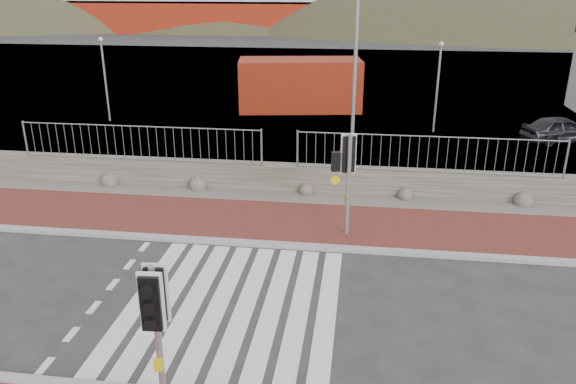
# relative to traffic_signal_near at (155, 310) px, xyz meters

# --- Properties ---
(ground) EXTENTS (220.00, 220.00, 0.00)m
(ground) POSITION_rel_traffic_signal_near_xyz_m (0.38, 3.30, -1.97)
(ground) COLOR #28282B
(ground) RESTS_ON ground
(sidewalk_far) EXTENTS (40.00, 3.00, 0.08)m
(sidewalk_far) POSITION_rel_traffic_signal_near_xyz_m (0.38, 7.80, -1.93)
(sidewalk_far) COLOR maroon
(sidewalk_far) RESTS_ON ground
(kerb_far) EXTENTS (40.00, 0.25, 0.12)m
(kerb_far) POSITION_rel_traffic_signal_near_xyz_m (0.38, 6.30, -1.92)
(kerb_far) COLOR gray
(kerb_far) RESTS_ON ground
(zebra_crossing) EXTENTS (4.62, 5.60, 0.01)m
(zebra_crossing) POSITION_rel_traffic_signal_near_xyz_m (0.38, 3.30, -1.96)
(zebra_crossing) COLOR silver
(zebra_crossing) RESTS_ON ground
(gravel_strip) EXTENTS (40.00, 1.50, 0.06)m
(gravel_strip) POSITION_rel_traffic_signal_near_xyz_m (0.38, 9.80, -1.94)
(gravel_strip) COLOR #59544C
(gravel_strip) RESTS_ON ground
(stone_wall) EXTENTS (40.00, 0.60, 0.90)m
(stone_wall) POSITION_rel_traffic_signal_near_xyz_m (0.38, 10.60, -1.52)
(stone_wall) COLOR #4D473F
(stone_wall) RESTS_ON ground
(railing) EXTENTS (18.07, 0.07, 1.22)m
(railing) POSITION_rel_traffic_signal_near_xyz_m (0.38, 10.45, -0.15)
(railing) COLOR gray
(railing) RESTS_ON stone_wall
(quay) EXTENTS (120.00, 40.00, 0.50)m
(quay) POSITION_rel_traffic_signal_near_xyz_m (0.38, 31.20, -1.97)
(quay) COLOR #4C4C4F
(quay) RESTS_ON ground
(water) EXTENTS (220.00, 50.00, 0.05)m
(water) POSITION_rel_traffic_signal_near_xyz_m (0.38, 66.20, -1.97)
(water) COLOR #3F4C54
(water) RESTS_ON ground
(hills_backdrop) EXTENTS (254.00, 90.00, 100.00)m
(hills_backdrop) POSITION_rel_traffic_signal_near_xyz_m (7.13, 91.20, -25.02)
(hills_backdrop) COLOR #343821
(hills_backdrop) RESTS_ON ground
(traffic_signal_near) EXTENTS (0.41, 0.26, 2.73)m
(traffic_signal_near) POSITION_rel_traffic_signal_near_xyz_m (0.00, 0.00, 0.00)
(traffic_signal_near) COLOR gray
(traffic_signal_near) RESTS_ON ground
(traffic_signal_far) EXTENTS (0.72, 0.38, 2.95)m
(traffic_signal_far) POSITION_rel_traffic_signal_near_xyz_m (2.72, 7.22, 0.17)
(traffic_signal_far) COLOR gray
(traffic_signal_far) RESTS_ON ground
(streetlight) EXTENTS (1.54, 0.25, 7.25)m
(streetlight) POSITION_rel_traffic_signal_near_xyz_m (2.86, 11.41, 2.11)
(streetlight) COLOR gray
(streetlight) RESTS_ON ground
(shipping_container) EXTENTS (6.84, 3.68, 2.71)m
(shipping_container) POSITION_rel_traffic_signal_near_xyz_m (-0.39, 23.09, -0.61)
(shipping_container) COLOR maroon
(shipping_container) RESTS_ON ground
(car_a) EXTENTS (3.62, 2.33, 1.15)m
(car_a) POSITION_rel_traffic_signal_near_xyz_m (11.72, 18.18, -1.39)
(car_a) COLOR black
(car_a) RESTS_ON ground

